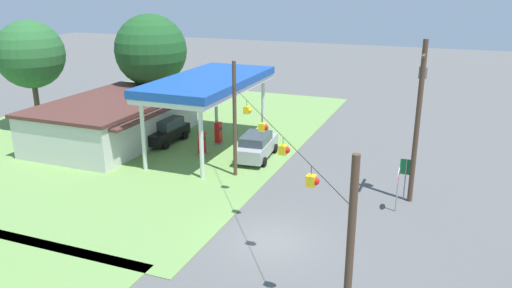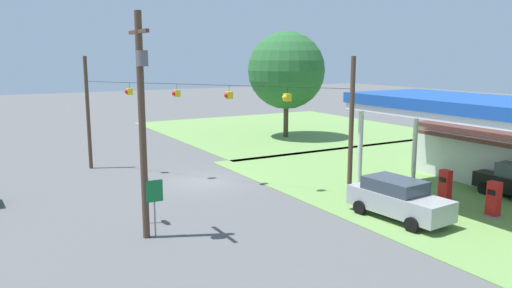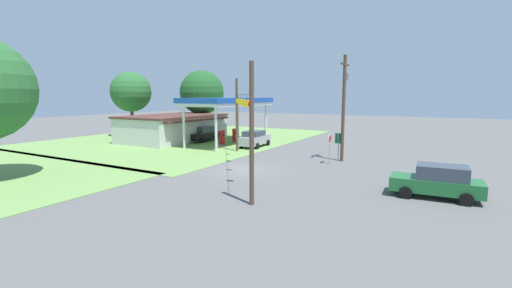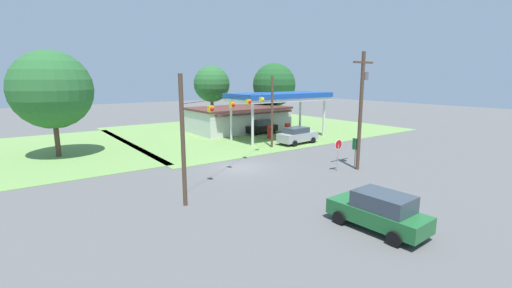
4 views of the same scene
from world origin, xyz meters
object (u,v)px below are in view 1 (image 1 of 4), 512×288
Objects in this scene: car_at_pumps_front at (257,146)px; stop_sign_roadside at (398,180)px; gas_station_store at (115,120)px; utility_pole_main at (418,114)px; fuel_pump_near at (202,144)px; car_at_pumps_rear at (165,131)px; tree_far_back at (151,50)px; fuel_pump_far at (218,134)px; gas_station_canopy at (209,84)px; route_sign at (406,171)px; tree_behind_station at (30,55)px.

car_at_pumps_front is 11.34m from stop_sign_roadside.
utility_pole_main reaches higher than gas_station_store.
fuel_pump_near is 4.23m from car_at_pumps_rear.
tree_far_back reaches higher than stop_sign_roadside.
car_at_pumps_rear is (0.92, -3.94, -0.68)m from gas_station_store.
car_at_pumps_front is 7.93m from car_at_pumps_rear.
fuel_pump_far is at bearing 69.70° from utility_pole_main.
car_at_pumps_rear reaches higher than fuel_pump_far.
gas_station_store reaches higher than fuel_pump_near.
fuel_pump_near is at bearing 71.28° from car_at_pumps_rear.
gas_station_canopy reaches higher than route_sign.
tree_far_back is at bearing 54.47° from gas_station_canopy.
route_sign is 25.63m from tree_far_back.
tree_far_back is at bearing -117.87° from stop_sign_roadside.
car_at_pumps_rear is (0.88, 7.88, 0.00)m from car_at_pumps_front.
car_at_pumps_front is at bearing -116.79° from stop_sign_roadside.
tree_behind_station is at bearing 131.12° from tree_far_back.
tree_far_back reaches higher than car_at_pumps_rear.
fuel_pump_far is 0.71× the size of route_sign.
gas_station_canopy is 10.89m from tree_far_back.
fuel_pump_far is 0.19× the size of utility_pole_main.
gas_station_canopy is 4.31m from fuel_pump_far.
tree_far_back reaches higher than fuel_pump_far.
stop_sign_roadside is 3.74m from utility_pole_main.
car_at_pumps_rear is (0.18, 3.93, -3.95)m from gas_station_canopy.
gas_station_canopy is 4.31m from fuel_pump_near.
car_at_pumps_rear is 9.35m from tree_far_back.
car_at_pumps_rear is at bearing -76.88° from gas_station_store.
stop_sign_roadside reaches higher than fuel_pump_near.
tree_behind_station is (-0.12, 16.15, 1.27)m from gas_station_canopy.
stop_sign_roadside reaches higher than fuel_pump_far.
utility_pole_main reaches higher than fuel_pump_far.
utility_pole_main is (-3.35, -10.67, 4.12)m from car_at_pumps_front.
utility_pole_main is (-3.31, -22.48, 3.44)m from gas_station_store.
tree_far_back is at bearing -48.88° from tree_behind_station.
tree_far_back is (7.03, 0.94, 4.46)m from gas_station_store.
fuel_pump_near is 0.19× the size of tree_behind_station.
utility_pole_main reaches higher than tree_behind_station.
tree_behind_station is (5.67, 30.19, 4.37)m from stop_sign_roadside.
stop_sign_roadside is at bearing -121.71° from car_at_pumps_front.
car_at_pumps_front is 11.92m from utility_pole_main.
car_at_pumps_front is at bearing -118.72° from tree_far_back.
gas_station_store is 1.45× the size of tree_behind_station.
gas_station_store is 11.83m from car_at_pumps_front.
tree_far_back reaches higher than fuel_pump_near.
route_sign reaches higher than car_at_pumps_front.
fuel_pump_far is at bearing -75.13° from gas_station_store.
gas_station_store is 1.43× the size of utility_pole_main.
car_at_pumps_rear is at bearing 87.36° from gas_station_canopy.
gas_station_canopy is 8.55m from gas_station_store.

